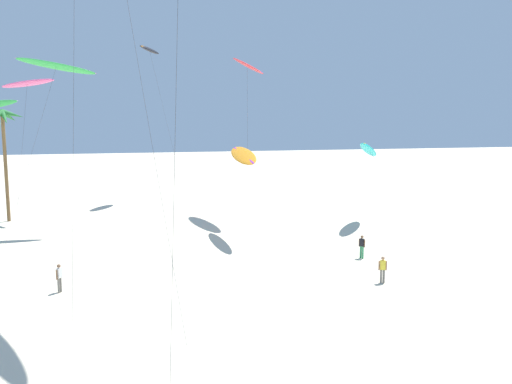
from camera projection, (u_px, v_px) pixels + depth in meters
name	position (u px, v px, depth m)	size (l,w,h in m)	color
palm_tree_1	(3.00, 128.00, 49.59)	(3.90, 3.72, 10.53)	brown
flying_kite_1	(150.00, 50.00, 60.90)	(4.95, 7.60, 17.99)	black
flying_kite_3	(368.00, 150.00, 48.37)	(5.64, 11.58, 7.95)	#19B2B7
flying_kite_4	(247.00, 65.00, 51.49)	(2.08, 9.03, 16.25)	red
flying_kite_5	(56.00, 66.00, 44.20)	(6.89, 7.16, 14.85)	green
flying_kite_6	(27.00, 83.00, 51.36)	(6.19, 10.99, 13.56)	#EA5193
flying_kite_9	(243.00, 155.00, 42.89)	(2.14, 10.23, 7.59)	orange
person_foreground_walker	(59.00, 277.00, 29.85)	(0.33, 0.45, 1.63)	slate
person_near_left	(362.00, 246.00, 37.14)	(0.33, 0.44, 1.64)	#338E56
person_mid_field	(383.00, 269.00, 31.56)	(0.50, 0.27, 1.62)	slate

